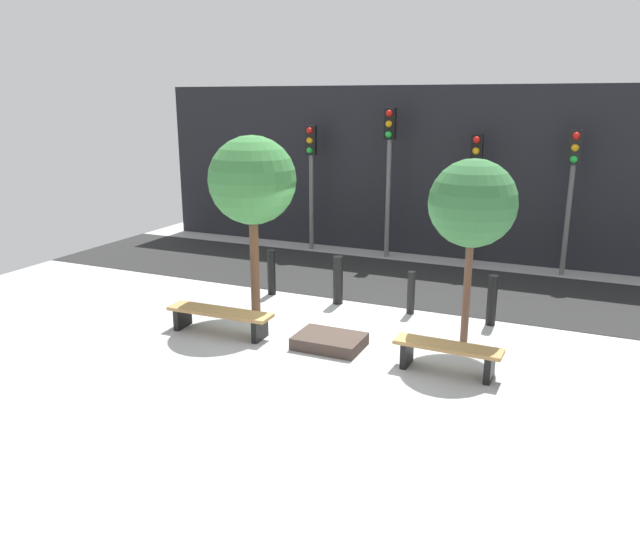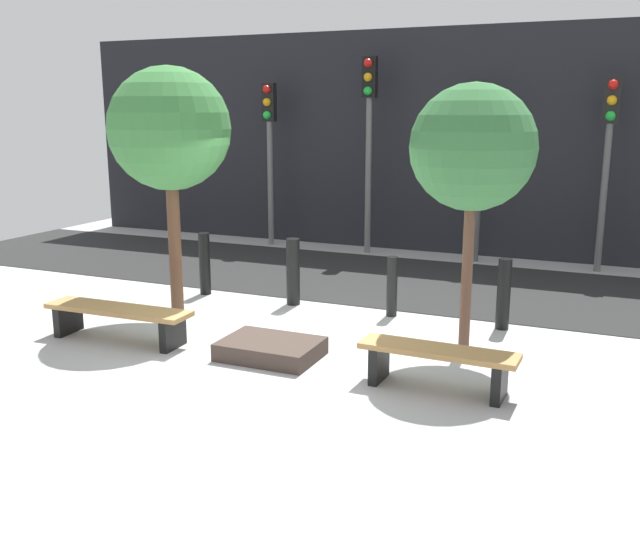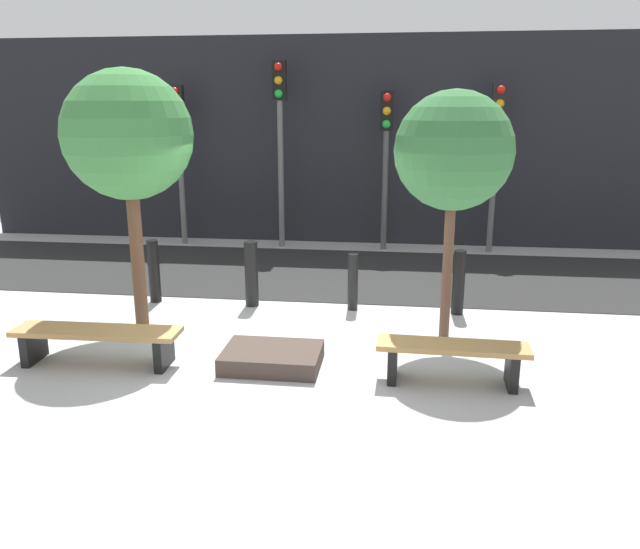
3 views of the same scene
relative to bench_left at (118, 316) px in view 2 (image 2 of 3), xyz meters
name	(u,v)px [view 2 (image 2 of 3)]	position (x,y,z in m)	size (l,w,h in m)	color
ground_plane	(287,346)	(2.05, 0.63, -0.32)	(18.00, 18.00, 0.00)	#B0B0B0
road_strip	(386,279)	(2.05, 4.51, -0.32)	(18.00, 3.65, 0.01)	#262626
building_facade	(434,142)	(2.05, 7.47, 1.89)	(16.20, 0.50, 4.42)	black
bench_left	(118,316)	(0.00, 0.00, 0.00)	(1.98, 0.50, 0.44)	black
bench_right	(438,360)	(4.11, 0.00, 0.00)	(1.66, 0.45, 0.46)	black
planter_bed	(271,349)	(2.05, 0.20, -0.22)	(1.14, 0.82, 0.21)	#43362E
tree_behind_left_bench	(169,130)	(0.00, 1.29, 2.26)	(1.66, 1.66, 3.44)	brown
tree_behind_right_bench	(473,149)	(4.11, 1.29, 2.11)	(1.44, 1.44, 3.17)	brown
bollard_far_left	(205,264)	(-0.26, 2.44, 0.17)	(0.18, 0.18, 0.98)	black
bollard_left	(293,272)	(1.28, 2.44, 0.18)	(0.20, 0.20, 1.00)	black
bollard_center	(392,286)	(2.83, 2.44, 0.11)	(0.15, 0.15, 0.86)	black
bollard_right	(504,294)	(4.37, 2.44, 0.16)	(0.18, 0.18, 0.96)	black
traffic_light_west	(269,134)	(-1.26, 6.62, 2.03)	(0.28, 0.27, 3.39)	#616161
traffic_light_mid_west	(369,120)	(0.95, 6.63, 2.33)	(0.28, 0.27, 3.86)	slate
traffic_light_mid_east	(481,142)	(3.16, 6.62, 1.95)	(0.28, 0.27, 3.26)	#4A4A4A
traffic_light_east	(609,139)	(5.37, 6.62, 2.04)	(0.28, 0.27, 3.40)	#585858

